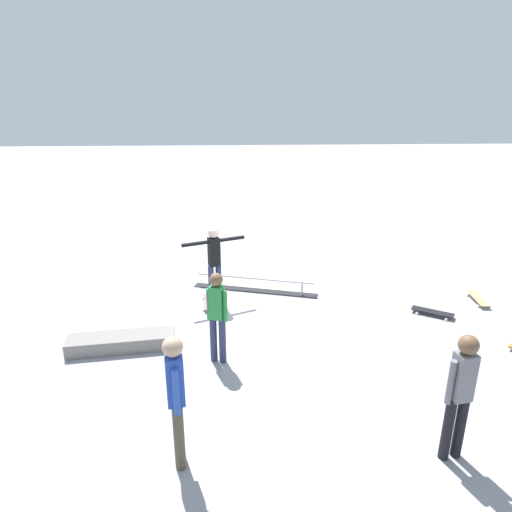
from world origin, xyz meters
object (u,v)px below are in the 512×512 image
loose_skateboard_natural (478,298)px  loose_skateboard_black (433,312)px  skate_ledge (122,342)px  bystander_grey_shirt (460,391)px  bystander_green_shirt (217,313)px  skateboard_main (209,302)px  bystander_blue_shirt (176,395)px  grind_rail (255,285)px  skater_main (214,260)px

loose_skateboard_natural → loose_skateboard_black: bearing=119.8°
skate_ledge → bystander_grey_shirt: size_ratio=1.09×
skate_ledge → bystander_green_shirt: 1.89m
bystander_grey_shirt → loose_skateboard_black: size_ratio=2.12×
skateboard_main → loose_skateboard_natural: bearing=84.3°
bystander_grey_shirt → bystander_blue_shirt: 3.25m
loose_skateboard_black → skateboard_main: bearing=23.3°
grind_rail → skate_ledge: bearing=59.7°
skate_ledge → loose_skateboard_black: (-5.86, -0.95, -0.05)m
skater_main → loose_skateboard_black: 4.48m
skater_main → skateboard_main: bearing=19.5°
bystander_green_shirt → bystander_blue_shirt: bearing=100.1°
grind_rail → bystander_grey_shirt: bystander_grey_shirt is taller
skate_ledge → bystander_blue_shirt: bearing=115.7°
loose_skateboard_natural → bystander_grey_shirt: bearing=153.7°
grind_rail → skater_main: (0.85, 0.55, 0.82)m
skateboard_main → bystander_blue_shirt: bearing=-6.2°
grind_rail → bystander_grey_shirt: bearing=128.6°
grind_rail → bystander_blue_shirt: (1.14, 4.96, 0.82)m
bystander_green_shirt → loose_skateboard_black: size_ratio=1.98×
bystander_blue_shirt → loose_skateboard_black: (-4.59, -3.59, -0.88)m
bystander_blue_shirt → skater_main: bearing=166.4°
grind_rail → loose_skateboard_black: bearing=174.1°
skate_ledge → bystander_grey_shirt: bystander_grey_shirt is taller
bystander_grey_shirt → loose_skateboard_black: bystander_grey_shirt is taller
grind_rail → skate_ledge: grind_rail is taller
skateboard_main → bystander_grey_shirt: bystander_grey_shirt is taller
grind_rail → bystander_blue_shirt: bystander_blue_shirt is taller
bystander_grey_shirt → skateboard_main: bearing=115.4°
bystander_grey_shirt → loose_skateboard_black: bearing=59.9°
loose_skateboard_black → bystander_grey_shirt: bearing=102.2°
skate_ledge → loose_skateboard_black: bearing=-170.8°
skate_ledge → bystander_green_shirt: bystander_green_shirt is taller
skate_ledge → skater_main: 2.50m
grind_rail → bystander_blue_shirt: 5.15m
skateboard_main → loose_skateboard_black: size_ratio=1.04×
skate_ledge → loose_skateboard_natural: size_ratio=2.22×
loose_skateboard_black → loose_skateboard_natural: same height
skate_ledge → bystander_green_shirt: bearing=164.3°
skateboard_main → skater_main: bearing=127.3°
bystander_blue_shirt → skate_ledge: bearing=-164.2°
grind_rail → skater_main: size_ratio=1.67×
grind_rail → bystander_grey_shirt: 5.52m
skater_main → bystander_grey_shirt: 5.38m
skater_main → bystander_grey_shirt: bearing=101.3°
bystander_grey_shirt → loose_skateboard_natural: size_ratio=2.04×
grind_rail → loose_skateboard_natural: bearing=-174.0°
loose_skateboard_black → bystander_green_shirt: bearing=51.0°
skater_main → bystander_green_shirt: skater_main is taller
skateboard_main → loose_skateboard_black: bearing=76.7°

